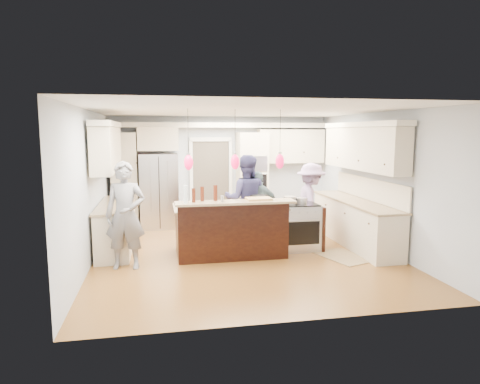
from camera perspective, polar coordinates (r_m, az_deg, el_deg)
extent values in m
plane|color=olive|center=(8.25, 0.46, -8.27)|extent=(6.00, 6.00, 0.00)
cube|color=#B2BCC6|center=(10.92, -2.61, 2.94)|extent=(5.50, 0.04, 2.70)
cube|color=#B2BCC6|center=(5.11, 7.08, -2.92)|extent=(5.50, 0.04, 2.70)
cube|color=#B2BCC6|center=(7.92, -19.44, 0.57)|extent=(0.04, 6.00, 2.70)
cube|color=#B2BCC6|center=(8.93, 18.05, 1.42)|extent=(0.04, 6.00, 2.70)
cube|color=white|center=(7.93, 0.48, 10.81)|extent=(5.50, 6.00, 0.04)
cube|color=#B7B7BC|center=(10.50, -10.71, 0.14)|extent=(0.90, 0.70, 1.80)
cube|color=beige|center=(10.75, 1.61, 1.79)|extent=(0.72, 0.64, 2.30)
cube|color=black|center=(10.40, 2.00, 3.80)|extent=(0.60, 0.02, 0.35)
cube|color=black|center=(10.45, 1.99, 1.06)|extent=(0.60, 0.02, 0.50)
cylinder|color=#B7B7BC|center=(10.39, 2.04, 2.41)|extent=(0.55, 0.02, 0.02)
cube|color=beige|center=(10.56, -15.09, 1.41)|extent=(0.60, 0.58, 2.30)
cube|color=beige|center=(10.47, -10.89, 6.97)|extent=(0.95, 0.58, 0.55)
cube|color=beige|center=(11.11, 6.78, 6.08)|extent=(1.70, 0.35, 0.85)
cube|color=beige|center=(10.68, -2.50, 8.90)|extent=(5.30, 0.38, 0.12)
cube|color=#4C443A|center=(10.91, -3.90, 1.34)|extent=(0.90, 0.06, 2.10)
cube|color=white|center=(10.80, -3.92, 7.02)|extent=(1.04, 0.06, 0.10)
cube|color=beige|center=(9.18, 14.99, -4.04)|extent=(0.60, 3.00, 0.88)
cube|color=tan|center=(9.09, 15.09, -1.21)|extent=(0.64, 3.05, 0.04)
cube|color=beige|center=(9.04, 16.03, 5.59)|extent=(0.35, 3.00, 0.85)
cube|color=beige|center=(9.03, 16.09, 8.63)|extent=(0.37, 3.10, 0.10)
cube|color=beige|center=(8.81, -16.14, -4.58)|extent=(0.60, 2.20, 0.88)
cube|color=tan|center=(8.72, -16.26, -1.63)|extent=(0.64, 2.25, 0.04)
cube|color=beige|center=(8.63, -17.34, 5.44)|extent=(0.35, 2.20, 0.85)
cube|color=beige|center=(8.62, -17.40, 8.63)|extent=(0.37, 2.30, 0.10)
cube|color=black|center=(8.24, -1.45, -5.13)|extent=(2.00, 1.00, 0.88)
cube|color=tan|center=(8.15, -1.46, -1.98)|extent=(2.10, 1.10, 0.04)
cube|color=black|center=(7.68, -0.77, -5.34)|extent=(2.00, 0.12, 1.08)
cube|color=tan|center=(7.43, -0.59, -1.38)|extent=(2.10, 0.42, 0.04)
cube|color=black|center=(8.49, 2.63, -0.92)|extent=(0.35, 0.32, 0.15)
cube|color=#B7B7BC|center=(8.56, 7.73, -4.63)|extent=(0.76, 0.66, 0.90)
cube|color=black|center=(8.27, 8.46, -5.46)|extent=(0.65, 0.01, 0.45)
cube|color=black|center=(8.48, 7.78, -1.59)|extent=(0.72, 0.59, 0.02)
cube|color=black|center=(8.70, 10.29, -4.55)|extent=(0.06, 0.71, 0.88)
cylinder|color=black|center=(7.28, -6.94, 8.05)|extent=(0.01, 0.01, 0.75)
ellipsoid|color=#E40D44|center=(7.29, -6.87, 3.92)|extent=(0.15, 0.15, 0.26)
cylinder|color=black|center=(7.37, -0.66, 8.10)|extent=(0.01, 0.01, 0.75)
ellipsoid|color=#E40D44|center=(7.39, -0.65, 4.03)|extent=(0.15, 0.15, 0.26)
cylinder|color=black|center=(7.56, 5.38, 8.07)|extent=(0.01, 0.01, 0.75)
ellipsoid|color=#E40D44|center=(7.57, 5.33, 4.09)|extent=(0.15, 0.15, 0.26)
imported|color=slate|center=(7.47, -15.03, -3.04)|extent=(0.72, 0.52, 1.83)
imported|color=navy|center=(8.91, 0.78, -0.97)|extent=(1.01, 0.86, 1.85)
imported|color=#485E64|center=(8.99, 2.51, -2.00)|extent=(0.91, 0.45, 1.50)
imported|color=#967AA4|center=(9.17, 9.42, -1.38)|extent=(0.68, 1.11, 1.67)
cube|color=#9C8155|center=(8.29, 13.67, -8.37)|extent=(0.99, 1.19, 0.01)
cylinder|color=silver|center=(7.24, -7.26, -0.30)|extent=(0.09, 0.09, 0.31)
cylinder|color=#42180B|center=(7.44, -5.06, -0.25)|extent=(0.08, 0.08, 0.26)
cylinder|color=#42180B|center=(7.33, -6.20, -0.43)|extent=(0.08, 0.08, 0.24)
cylinder|color=#42180B|center=(7.47, -3.30, -0.13)|extent=(0.09, 0.09, 0.28)
cylinder|color=#B7B7BC|center=(7.31, -2.38, -0.94)|extent=(0.08, 0.08, 0.11)
cube|color=tan|center=(7.60, 2.52, -0.90)|extent=(0.45, 0.33, 0.03)
cylinder|color=#B7B7BC|center=(8.43, 6.66, -1.06)|extent=(0.24, 0.24, 0.14)
cylinder|color=#B7B7BC|center=(8.50, 8.17, -1.13)|extent=(0.22, 0.22, 0.11)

